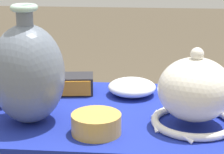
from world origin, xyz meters
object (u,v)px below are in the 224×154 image
Objects in this scene: mosaic_tile_box at (75,84)px; pot_squat_ochre at (96,124)px; vase_dome_bell at (195,94)px; vase_tall_bulbous at (28,73)px; bowl_shallow_porcelain at (132,87)px.

mosaic_tile_box reaches higher than pot_squat_ochre.
vase_tall_bulbous is at bearing -178.42° from vase_dome_bell.
vase_tall_bulbous reaches higher than bowl_shallow_porcelain.
vase_tall_bulbous reaches higher than vase_dome_bell.
vase_tall_bulbous is 0.24m from pot_squat_ochre.
vase_dome_bell is at bearing -40.40° from mosaic_tile_box.
pot_squat_ochre is at bearing -163.61° from vase_dome_bell.
vase_tall_bulbous is 0.46m from vase_dome_bell.
vase_tall_bulbous is at bearing -116.21° from mosaic_tile_box.
bowl_shallow_porcelain and pot_squat_ochre have the same top height.
vase_dome_bell reaches higher than pot_squat_ochre.
mosaic_tile_box is 0.19m from bowl_shallow_porcelain.
pot_squat_ochre is (0.11, -0.32, -0.00)m from mosaic_tile_box.
pot_squat_ochre is (0.20, -0.06, -0.12)m from vase_tall_bulbous.
mosaic_tile_box is at bearing 147.05° from vase_dome_bell.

